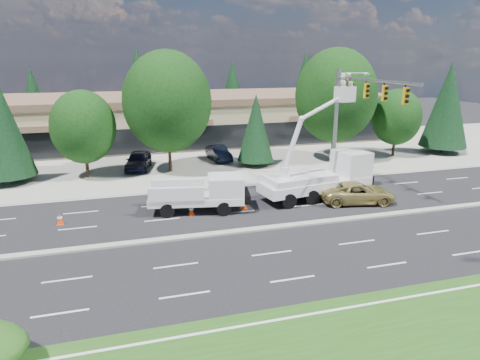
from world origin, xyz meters
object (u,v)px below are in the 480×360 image
object	(u,v)px
utility_pickup	(203,197)
bucket_truck	(324,172)
minivan	(358,193)
signal_mast	(351,109)

from	to	relation	value
utility_pickup	bucket_truck	distance (m)	9.11
minivan	utility_pickup	bearing A→B (deg)	95.30
signal_mast	utility_pickup	xyz separation A→B (m)	(-12.19, -2.93, -5.08)
bucket_truck	minivan	bearing A→B (deg)	-58.06
utility_pickup	minivan	size ratio (longest dim) A/B	1.26
signal_mast	minivan	bearing A→B (deg)	-109.19
signal_mast	minivan	size ratio (longest dim) A/B	1.97
bucket_truck	minivan	size ratio (longest dim) A/B	1.70
signal_mast	utility_pickup	size ratio (longest dim) A/B	1.57
signal_mast	bucket_truck	xyz separation A→B (m)	(-3.15, -2.32, -4.17)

